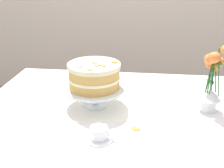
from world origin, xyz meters
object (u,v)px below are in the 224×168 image
Objects in this scene: dining_table at (123,127)px; layer_cake at (94,75)px; teacup at (99,134)px; flower_vase at (211,84)px; cake_stand at (95,90)px.

dining_table is 5.73× the size of layer_cake.
teacup is (-0.07, -0.25, 0.11)m from dining_table.
dining_table is 12.00× the size of teacup.
cake_stand is at bearing -177.84° from flower_vase.
cake_stand is 1.19× the size of layer_cake.
dining_table is at bearing -11.56° from cake_stand.
flower_vase is at bearing 2.16° from cake_stand.
layer_cake is 0.32m from teacup.
teacup reaches higher than dining_table.
dining_table is 0.22m from cake_stand.
flower_vase is at bearing 2.17° from layer_cake.
flower_vase is at bearing 32.88° from teacup.
layer_cake is at bearing 168.47° from dining_table.
flower_vase is at bearing 7.01° from dining_table.
cake_stand is 0.53m from flower_vase.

